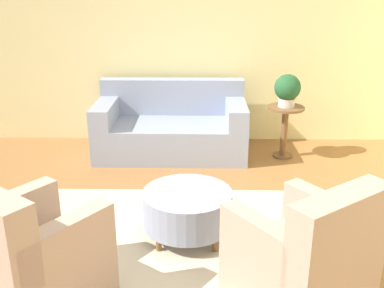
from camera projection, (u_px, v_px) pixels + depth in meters
ground_plane at (173, 251)px, 3.75m from camera, size 16.00×16.00×0.00m
wall_back at (184, 38)px, 5.99m from camera, size 9.67×0.12×2.80m
rug at (173, 250)px, 3.75m from camera, size 2.74×2.28×0.01m
couch at (171, 128)px, 5.80m from camera, size 1.89×0.97×0.91m
armchair_left at (29, 258)px, 3.02m from camera, size 1.07×1.07×0.94m
armchair_right at (305, 260)px, 2.99m from camera, size 1.07×1.07×0.94m
ottoman_table at (187, 208)px, 3.86m from camera, size 0.78×0.78×0.42m
side_table at (285, 124)px, 5.61m from camera, size 0.45×0.45×0.66m
potted_plant_on_side_table at (287, 89)px, 5.46m from camera, size 0.32×0.32×0.40m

